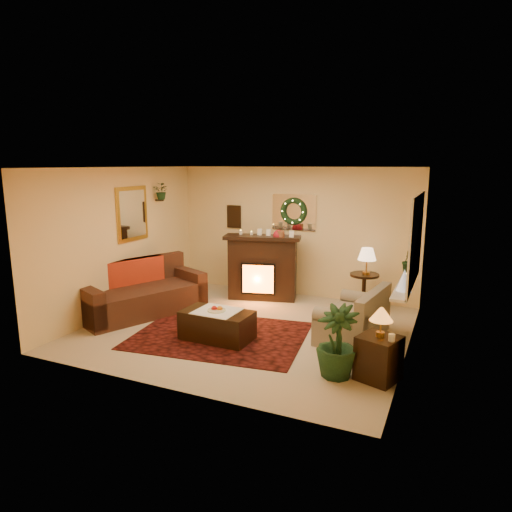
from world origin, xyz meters
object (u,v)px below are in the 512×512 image
at_px(fireplace, 263,272).
at_px(coffee_table, 217,326).
at_px(loveseat, 353,311).
at_px(side_table_round, 364,293).
at_px(end_table_square, 379,359).
at_px(sofa, 142,291).

relative_size(fireplace, coffee_table, 1.23).
relative_size(loveseat, side_table_round, 1.97).
relative_size(loveseat, coffee_table, 1.26).
bearing_deg(side_table_round, loveseat, -85.68).
height_order(fireplace, end_table_square, fireplace).
distance_m(fireplace, coffee_table, 2.32).
distance_m(sofa, fireplace, 2.37).
height_order(sofa, fireplace, fireplace).
relative_size(side_table_round, coffee_table, 0.64).
bearing_deg(end_table_square, sofa, 168.31).
xyz_separation_m(fireplace, coffee_table, (0.22, -2.28, -0.34)).
distance_m(sofa, side_table_round, 4.03).
bearing_deg(coffee_table, side_table_round, 55.09).
height_order(sofa, coffee_table, sofa).
distance_m(side_table_round, coffee_table, 2.96).
xyz_separation_m(fireplace, side_table_round, (1.99, 0.09, -0.23)).
bearing_deg(side_table_round, end_table_square, -75.34).
xyz_separation_m(sofa, side_table_round, (3.59, 1.83, -0.10)).
bearing_deg(end_table_square, side_table_round, 104.66).
distance_m(sofa, coffee_table, 1.91).
bearing_deg(fireplace, end_table_square, -58.65).
relative_size(side_table_round, end_table_square, 1.21).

